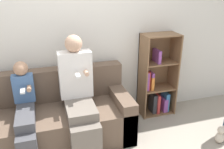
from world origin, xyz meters
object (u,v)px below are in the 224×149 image
object	(u,v)px
couch	(55,119)
teddy_bear	(220,135)
bookshelf	(156,81)
adult_seated	(79,92)
child_seated	(25,114)

from	to	relation	value
couch	teddy_bear	world-z (taller)	couch
teddy_bear	bookshelf	bearing A→B (deg)	114.63
couch	adult_seated	bearing A→B (deg)	-19.79
bookshelf	teddy_bear	world-z (taller)	bookshelf
adult_seated	teddy_bear	distance (m)	1.84
teddy_bear	couch	bearing A→B (deg)	160.82
bookshelf	adult_seated	bearing A→B (deg)	-162.82
child_seated	teddy_bear	size ratio (longest dim) A/B	4.36
couch	adult_seated	xyz separation A→B (m)	(0.30, -0.11, 0.39)
adult_seated	child_seated	world-z (taller)	adult_seated
bookshelf	teddy_bear	xyz separation A→B (m)	(0.44, -0.95, -0.40)
child_seated	adult_seated	bearing A→B (deg)	5.89
child_seated	bookshelf	world-z (taller)	bookshelf
child_seated	teddy_bear	xyz separation A→B (m)	(2.27, -0.51, -0.42)
bookshelf	couch	bearing A→B (deg)	-170.02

